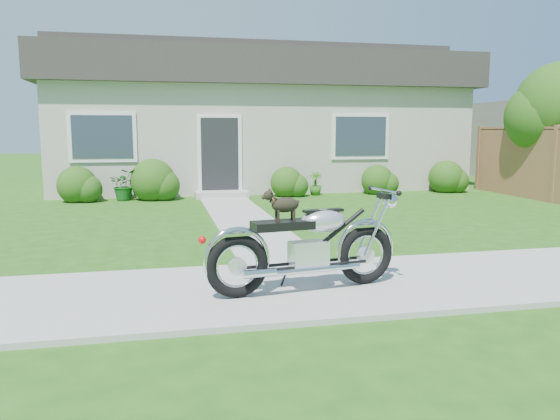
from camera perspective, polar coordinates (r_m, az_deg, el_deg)
The scene contains 9 objects.
ground at distance 6.77m, azimuth 15.30°, elevation -7.07°, with size 80.00×80.00×0.00m, color #235114.
sidewalk at distance 6.76m, azimuth 15.30°, elevation -6.91°, with size 24.00×2.20×0.04m, color #9E9B93.
walkway at distance 11.02m, azimuth -4.00°, elevation -0.83°, with size 1.20×8.00×0.03m, color #9E9B93.
house at distance 18.03m, azimuth -2.61°, elevation 9.55°, with size 12.60×7.03×4.50m.
fence at distance 14.88m, azimuth 26.80°, elevation 4.25°, with size 0.12×6.62×1.90m.
shrub_row at distance 14.55m, azimuth -2.24°, elevation 3.03°, with size 11.05×1.14×1.14m.
potted_plant_left at distance 14.41m, azimuth -15.94°, elevation 2.57°, with size 0.72×0.63×0.80m, color #144E17.
potted_plant_right at distance 14.97m, azimuth 3.71°, elevation 2.76°, with size 0.36×0.36×0.64m, color #2F631B.
motorcycle_with_dog at distance 5.89m, azimuth 3.00°, elevation -3.70°, with size 2.22×0.66×1.10m.
Camera 1 is at (-3.08, -5.76, 1.76)m, focal length 35.00 mm.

